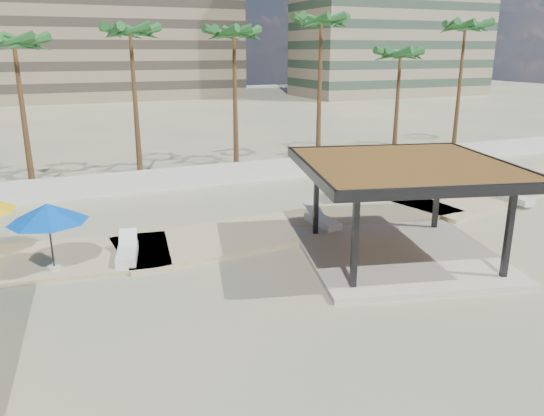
{
  "coord_description": "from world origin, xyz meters",
  "views": [
    {
      "loc": [
        -7.99,
        -13.12,
        7.61
      ],
      "look_at": [
        0.16,
        5.94,
        1.4
      ],
      "focal_mm": 35.0,
      "sensor_mm": 36.0,
      "label": 1
    }
  ],
  "objects": [
    {
      "name": "building_mid",
      "position": [
        4.0,
        78.0,
        14.27
      ],
      "size": [
        38.0,
        16.0,
        30.4
      ],
      "color": "#847259",
      "rests_on": "ground"
    },
    {
      "name": "lounger_b",
      "position": [
        2.76,
        6.41,
        0.38
      ],
      "size": [
        0.85,
        2.21,
        0.82
      ],
      "rotation": [
        0.0,
        0.0,
        1.64
      ],
      "color": "silver",
      "rests_on": "promenade"
    },
    {
      "name": "umbrella_c",
      "position": [
        10.16,
        8.91,
        2.36
      ],
      "size": [
        2.94,
        2.94,
        2.54
      ],
      "rotation": [
        0.0,
        0.0,
        0.03
      ],
      "color": "beige",
      "rests_on": "promenade"
    },
    {
      "name": "palm_c",
      "position": [
        -9.0,
        18.1,
        7.7
      ],
      "size": [
        3.0,
        3.0,
        8.84
      ],
      "color": "brown",
      "rests_on": "ground"
    },
    {
      "name": "promenade",
      "position": [
        2.0,
        7.67,
        0.06
      ],
      "size": [
        44.45,
        7.97,
        0.24
      ],
      "color": "#C6B284",
      "rests_on": "ground"
    },
    {
      "name": "ground",
      "position": [
        0.0,
        0.0,
        0.0
      ],
      "size": [
        200.0,
        200.0,
        0.0
      ],
      "primitive_type": "plane",
      "color": "tan",
      "rests_on": "ground"
    },
    {
      "name": "boundary_wall",
      "position": [
        0.0,
        16.0,
        0.6
      ],
      "size": [
        56.0,
        0.3,
        1.2
      ],
      "primitive_type": "cube",
      "color": "silver",
      "rests_on": "ground"
    },
    {
      "name": "lounger_a",
      "position": [
        -5.72,
        5.88,
        0.38
      ],
      "size": [
        1.12,
        2.24,
        0.81
      ],
      "rotation": [
        0.0,
        0.0,
        1.36
      ],
      "color": "silver",
      "rests_on": "promenade"
    },
    {
      "name": "umbrella_d",
      "position": [
        7.76,
        9.2,
        2.5
      ],
      "size": [
        3.78,
        3.78,
        2.7
      ],
      "rotation": [
        0.0,
        0.0,
        -0.29
      ],
      "color": "beige",
      "rests_on": "promenade"
    },
    {
      "name": "palm_g",
      "position": [
        15.0,
        18.2,
        7.07
      ],
      "size": [
        3.0,
        3.0,
        8.16
      ],
      "color": "brown",
      "rests_on": "ground"
    },
    {
      "name": "palm_e",
      "position": [
        3.0,
        18.4,
        8.23
      ],
      "size": [
        3.0,
        3.0,
        9.4
      ],
      "color": "brown",
      "rests_on": "ground"
    },
    {
      "name": "palm_f",
      "position": [
        9.0,
        18.6,
        8.98
      ],
      "size": [
        3.0,
        3.0,
        10.2
      ],
      "color": "brown",
      "rests_on": "ground"
    },
    {
      "name": "umbrella_f",
      "position": [
        -8.26,
        5.8,
        2.25
      ],
      "size": [
        2.85,
        2.85,
        2.41
      ],
      "rotation": [
        0.0,
        0.0,
        0.05
      ],
      "color": "beige",
      "rests_on": "promenade"
    },
    {
      "name": "pavilion_central",
      "position": [
        3.86,
        2.27,
        2.22
      ],
      "size": [
        8.92,
        8.92,
        3.72
      ],
      "rotation": [
        0.0,
        0.0,
        -0.25
      ],
      "color": "beige",
      "rests_on": "ground"
    },
    {
      "name": "palm_d",
      "position": [
        -3.0,
        18.9,
        8.28
      ],
      "size": [
        3.0,
        3.0,
        9.45
      ],
      "color": "brown",
      "rests_on": "ground"
    },
    {
      "name": "palm_h",
      "position": [
        21.0,
        18.8,
        8.86
      ],
      "size": [
        3.0,
        3.0,
        10.07
      ],
      "color": "brown",
      "rests_on": "ground"
    },
    {
      "name": "lounger_c",
      "position": [
        13.57,
        5.84,
        0.36
      ],
      "size": [
        0.72,
        1.99,
        0.74
      ],
      "rotation": [
        0.0,
        0.0,
        1.53
      ],
      "color": "silver",
      "rests_on": "promenade"
    }
  ]
}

